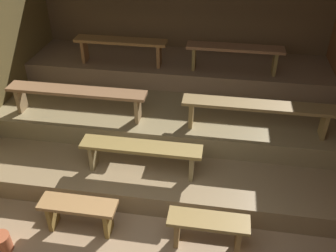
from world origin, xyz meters
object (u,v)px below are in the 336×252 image
at_px(bench_lower_center, 141,151).
at_px(bench_upper_left, 121,45).
at_px(bench_floor_left, 79,210).
at_px(bench_middle_right, 258,109).
at_px(pail_floor, 2,243).
at_px(bench_middle_left, 77,94).
at_px(bench_upper_right, 235,52).
at_px(bench_floor_right, 208,226).

height_order(bench_lower_center, bench_upper_left, bench_upper_left).
relative_size(bench_floor_left, bench_upper_left, 0.59).
bearing_deg(bench_lower_center, bench_middle_right, 27.49).
relative_size(bench_floor_left, bench_middle_right, 0.45).
bearing_deg(pail_floor, bench_middle_left, 82.65).
xyz_separation_m(bench_floor_left, bench_lower_center, (0.56, 0.78, 0.32)).
distance_m(bench_middle_right, pail_floor, 3.41).
bearing_deg(bench_middle_right, bench_lower_center, -152.51).
distance_m(bench_floor_left, bench_upper_right, 3.26).
xyz_separation_m(bench_middle_left, bench_upper_left, (0.33, 1.18, 0.28)).
relative_size(bench_floor_left, pail_floor, 3.92).
bearing_deg(bench_upper_left, pail_floor, -100.60).
distance_m(bench_floor_right, bench_middle_right, 1.70).
bearing_deg(bench_floor_right, bench_floor_left, 180.00).
relative_size(bench_upper_left, bench_upper_right, 1.00).
height_order(bench_upper_left, pail_floor, bench_upper_left).
xyz_separation_m(bench_upper_right, pail_floor, (-2.37, -3.10, -1.09)).
xyz_separation_m(bench_middle_left, bench_middle_right, (2.45, 0.00, 0.00)).
distance_m(bench_lower_center, bench_upper_right, 2.25).
height_order(bench_upper_left, bench_upper_right, same).
distance_m(bench_floor_right, pail_floor, 2.25).
relative_size(bench_middle_left, pail_floor, 8.76).
bearing_deg(pail_floor, bench_lower_center, 42.59).
bearing_deg(bench_middle_right, bench_floor_right, -108.38).
xyz_separation_m(bench_lower_center, bench_upper_left, (-0.73, 1.90, 0.58)).
distance_m(bench_floor_left, bench_lower_center, 1.01).
distance_m(bench_upper_left, bench_upper_right, 1.79).
height_order(bench_floor_left, bench_middle_left, bench_middle_left).
relative_size(bench_lower_center, bench_middle_left, 0.77).
bearing_deg(pail_floor, bench_floor_left, 29.58).
height_order(bench_lower_center, bench_upper_right, bench_upper_right).
xyz_separation_m(bench_middle_left, bench_upper_right, (2.12, 1.18, 0.28)).
bearing_deg(pail_floor, bench_middle_right, 35.51).
relative_size(bench_upper_right, pail_floor, 6.60).
bearing_deg(bench_upper_right, bench_upper_left, 180.00).
bearing_deg(bench_floor_left, bench_floor_right, 0.00).
height_order(bench_floor_right, pail_floor, bench_floor_right).
bearing_deg(bench_middle_left, bench_floor_left, -71.62).
height_order(bench_floor_left, bench_upper_left, bench_upper_left).
bearing_deg(bench_middle_left, bench_upper_left, 74.22).
distance_m(bench_floor_left, bench_middle_left, 1.70).
distance_m(bench_floor_left, bench_floor_right, 1.45).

